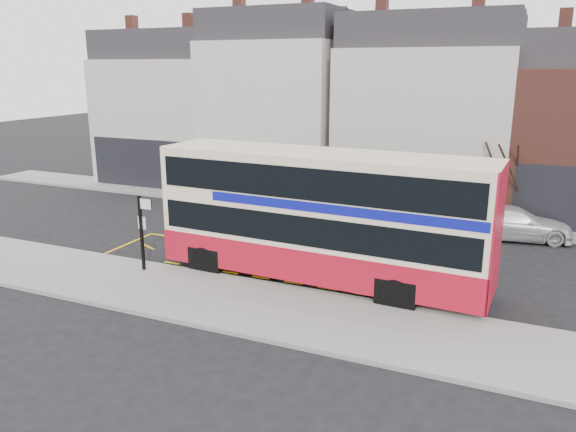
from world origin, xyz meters
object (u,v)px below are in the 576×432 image
at_px(car_silver, 207,196).
at_px(street_tree_left, 105,117).
at_px(car_grey, 341,209).
at_px(street_tree_right, 504,153).
at_px(bus_stop_post, 142,226).
at_px(double_decker_bus, 322,215).
at_px(car_white, 514,223).

relative_size(car_silver, street_tree_left, 0.61).
distance_m(car_grey, street_tree_right, 8.19).
bearing_deg(car_grey, bus_stop_post, 150.60).
xyz_separation_m(double_decker_bus, car_white, (6.15, 8.44, -1.77)).
distance_m(bus_stop_post, street_tree_left, 18.76).
bearing_deg(car_grey, car_white, -93.50).
bearing_deg(bus_stop_post, street_tree_left, 135.41).
bearing_deg(street_tree_right, car_grey, -163.77).
relative_size(double_decker_bus, bus_stop_post, 4.17).
height_order(car_silver, car_white, car_white).
xyz_separation_m(car_silver, street_tree_left, (-9.77, 3.44, 3.67)).
bearing_deg(street_tree_left, street_tree_right, -2.38).
bearing_deg(bus_stop_post, street_tree_right, 46.78).
height_order(double_decker_bus, car_grey, double_decker_bus).
xyz_separation_m(bus_stop_post, car_white, (12.55, 10.37, -1.15)).
xyz_separation_m(bus_stop_post, car_silver, (-3.31, 9.79, -1.23)).
relative_size(bus_stop_post, car_white, 0.57).
height_order(car_grey, car_white, car_white).
distance_m(double_decker_bus, bus_stop_post, 6.72).
distance_m(car_grey, street_tree_left, 18.16).
bearing_deg(car_grey, double_decker_bus, -171.96).
bearing_deg(double_decker_bus, car_white, 56.34).
bearing_deg(street_tree_left, bus_stop_post, -45.32).
height_order(car_silver, car_grey, car_silver).
distance_m(bus_stop_post, car_white, 16.32).
height_order(car_silver, street_tree_left, street_tree_left).
bearing_deg(bus_stop_post, car_grey, 67.00).
distance_m(double_decker_bus, car_silver, 12.63).
height_order(car_white, street_tree_right, street_tree_right).
distance_m(car_silver, car_white, 15.87).
distance_m(car_white, street_tree_right, 3.51).
distance_m(street_tree_left, street_tree_right, 24.87).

